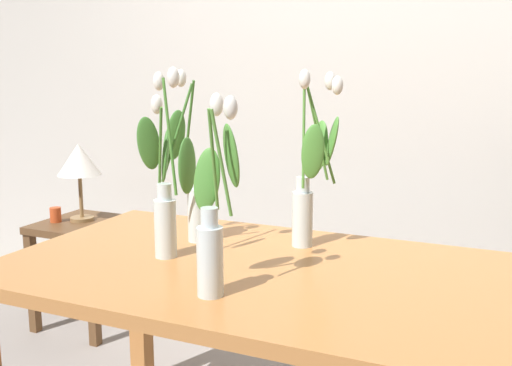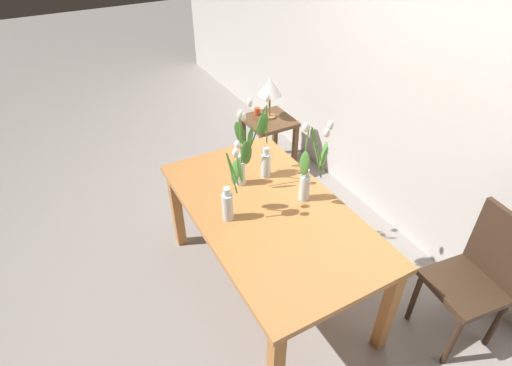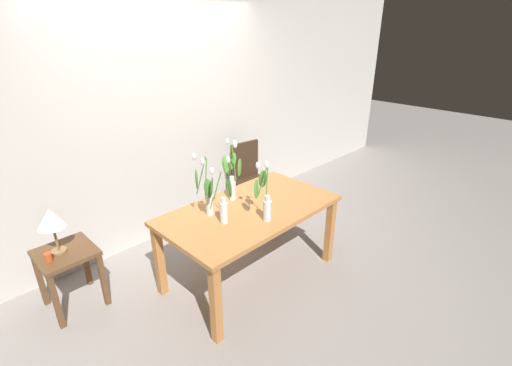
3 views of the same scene
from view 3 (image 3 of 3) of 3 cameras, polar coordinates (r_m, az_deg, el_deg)
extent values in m
plane|color=gray|center=(3.68, -0.88, -14.18)|extent=(18.00, 18.00, 0.00)
cube|color=beige|center=(4.07, -14.39, 10.04)|extent=(9.00, 0.10, 2.70)
cube|color=#B7753D|center=(3.29, -0.96, -4.25)|extent=(1.60, 0.90, 0.04)
cube|color=#B7753D|center=(2.86, -6.33, -18.44)|extent=(0.07, 0.07, 0.70)
cube|color=#B7753D|center=(3.76, 11.48, -7.35)|extent=(0.07, 0.07, 0.70)
cube|color=#B7753D|center=(3.38, -14.92, -11.66)|extent=(0.07, 0.07, 0.70)
cube|color=#B7753D|center=(4.17, 2.61, -3.56)|extent=(0.07, 0.07, 0.70)
cylinder|color=silver|center=(3.16, -7.27, -3.47)|extent=(0.07, 0.07, 0.18)
cylinder|color=silver|center=(3.11, -7.38, -1.59)|extent=(0.04, 0.04, 0.05)
cylinder|color=silver|center=(3.17, -7.25, -3.95)|extent=(0.06, 0.06, 0.11)
cylinder|color=#3D752D|center=(2.99, -7.88, 0.71)|extent=(0.09, 0.07, 0.32)
ellipsoid|color=white|center=(2.88, -8.37, 3.35)|extent=(0.04, 0.04, 0.06)
ellipsoid|color=#427F33|center=(2.97, -7.51, -0.87)|extent=(0.06, 0.09, 0.18)
cylinder|color=#3D752D|center=(3.04, -8.60, 1.15)|extent=(0.09, 0.06, 0.33)
ellipsoid|color=white|center=(2.97, -9.71, 4.11)|extent=(0.04, 0.04, 0.06)
ellipsoid|color=#427F33|center=(3.02, -9.32, 0.56)|extent=(0.07, 0.09, 0.18)
cylinder|color=silver|center=(3.02, -5.04, -4.70)|extent=(0.07, 0.07, 0.18)
cylinder|color=silver|center=(2.97, -5.12, -2.75)|extent=(0.04, 0.04, 0.05)
cylinder|color=silver|center=(3.04, -5.02, -5.20)|extent=(0.06, 0.06, 0.11)
cylinder|color=#478433|center=(2.91, -4.69, 0.35)|extent=(0.05, 0.02, 0.35)
ellipsoid|color=white|center=(2.85, -4.41, 3.64)|extent=(0.04, 0.04, 0.06)
ellipsoid|color=#427F33|center=(2.98, -4.15, -0.80)|extent=(0.04, 0.08, 0.17)
cylinder|color=#478433|center=(2.92, -6.11, -0.50)|extent=(0.06, 0.06, 0.26)
ellipsoid|color=white|center=(2.87, -6.96, 1.90)|extent=(0.04, 0.04, 0.06)
ellipsoid|color=#427F33|center=(2.89, -6.99, -0.52)|extent=(0.07, 0.09, 0.18)
cylinder|color=silver|center=(3.04, 1.80, -4.39)|extent=(0.07, 0.07, 0.18)
cylinder|color=silver|center=(2.99, 1.83, -2.44)|extent=(0.04, 0.04, 0.05)
cylinder|color=silver|center=(3.06, 1.79, -4.88)|extent=(0.06, 0.06, 0.11)
cylinder|color=#56933D|center=(2.97, 1.75, 0.16)|extent=(0.04, 0.05, 0.27)
ellipsoid|color=white|center=(2.94, 1.70, 2.83)|extent=(0.04, 0.04, 0.06)
ellipsoid|color=#4C8E38|center=(2.99, 1.09, 0.67)|extent=(0.08, 0.09, 0.17)
cylinder|color=#56933D|center=(2.96, 1.00, 0.12)|extent=(0.03, 0.09, 0.27)
ellipsoid|color=white|center=(2.92, 0.30, 2.81)|extent=(0.04, 0.04, 0.06)
ellipsoid|color=#4C8E38|center=(2.98, 0.03, -0.91)|extent=(0.09, 0.06, 0.18)
cylinder|color=silver|center=(3.41, -3.73, -1.15)|extent=(0.07, 0.07, 0.18)
cylinder|color=silver|center=(3.37, -3.78, 0.62)|extent=(0.04, 0.04, 0.05)
cylinder|color=silver|center=(3.43, -3.71, -1.61)|extent=(0.06, 0.06, 0.11)
cylinder|color=#56933D|center=(3.36, -4.15, 3.56)|extent=(0.05, 0.10, 0.32)
ellipsoid|color=white|center=(3.36, -4.49, 6.53)|extent=(0.04, 0.04, 0.06)
ellipsoid|color=#4C8E38|center=(3.41, -4.77, 2.98)|extent=(0.08, 0.08, 0.17)
cylinder|color=#56933D|center=(3.29, -3.47, 3.19)|extent=(0.02, 0.04, 0.34)
ellipsoid|color=white|center=(3.23, -3.30, 5.98)|extent=(0.04, 0.04, 0.06)
ellipsoid|color=#4C8E38|center=(3.32, -2.59, 2.46)|extent=(0.08, 0.05, 0.17)
cylinder|color=#56933D|center=(3.36, -3.54, 3.43)|extent=(0.09, 0.06, 0.31)
ellipsoid|color=white|center=(3.35, -3.34, 6.28)|extent=(0.04, 0.04, 0.06)
ellipsoid|color=#4C8E38|center=(3.41, -3.76, 3.39)|extent=(0.09, 0.09, 0.18)
cube|color=#382619|center=(4.51, -0.42, 0.04)|extent=(0.45, 0.45, 0.04)
cylinder|color=#382619|center=(4.59, 2.57, -2.80)|extent=(0.04, 0.04, 0.43)
cylinder|color=#382619|center=(4.40, -0.83, -4.02)|extent=(0.04, 0.04, 0.43)
cylinder|color=#382619|center=(4.82, -0.03, -1.38)|extent=(0.04, 0.04, 0.43)
cylinder|color=#382619|center=(4.64, -3.36, -2.47)|extent=(0.04, 0.04, 0.43)
cube|color=#382619|center=(4.55, -1.81, 3.64)|extent=(0.40, 0.09, 0.46)
cube|color=brown|center=(3.43, -27.78, -9.69)|extent=(0.44, 0.44, 0.04)
cube|color=brown|center=(3.39, -28.87, -16.03)|extent=(0.04, 0.04, 0.51)
cube|color=brown|center=(3.47, -22.84, -13.82)|extent=(0.04, 0.04, 0.51)
cube|color=brown|center=(3.70, -30.74, -12.94)|extent=(0.04, 0.04, 0.51)
cube|color=brown|center=(3.77, -25.21, -11.01)|extent=(0.04, 0.04, 0.51)
cylinder|color=olive|center=(3.43, -28.51, -9.35)|extent=(0.12, 0.12, 0.02)
cylinder|color=olive|center=(3.37, -28.90, -7.63)|extent=(0.02, 0.02, 0.22)
cone|color=silver|center=(3.28, -29.55, -4.78)|extent=(0.22, 0.22, 0.16)
cylinder|color=#CC4C23|center=(3.33, -29.79, -10.07)|extent=(0.06, 0.06, 0.07)
camera|label=1|loc=(2.89, 30.87, 0.73)|focal=41.63mm
camera|label=2|loc=(3.84, 31.25, 22.59)|focal=28.54mm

